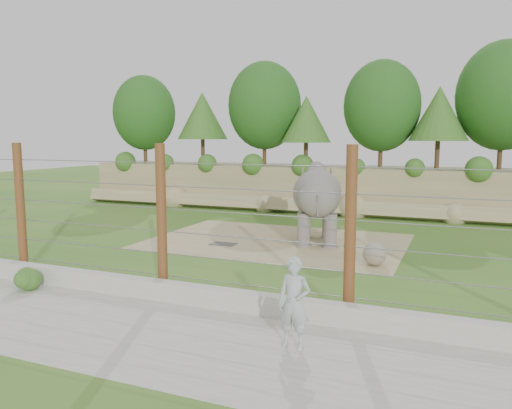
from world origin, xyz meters
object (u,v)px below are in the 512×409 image
at_px(elephant, 317,205).
at_px(zookeeper, 294,303).
at_px(stone_ball, 375,254).
at_px(barrier_fence, 162,220).

height_order(elephant, zookeeper, elephant).
bearing_deg(zookeeper, stone_ball, 88.78).
height_order(stone_ball, barrier_fence, barrier_fence).
distance_m(barrier_fence, zookeeper, 4.91).
xyz_separation_m(elephant, barrier_fence, (-2.06, -7.79, 0.47)).
bearing_deg(zookeeper, elephant, 105.33).
xyz_separation_m(stone_ball, barrier_fence, (-4.77, -5.06, 1.60)).
distance_m(stone_ball, zookeeper, 7.11).
relative_size(barrier_fence, zookeeper, 11.08).
bearing_deg(barrier_fence, zookeeper, -24.92).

